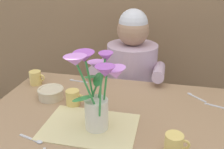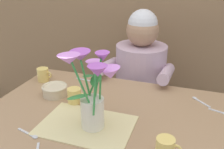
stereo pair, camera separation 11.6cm
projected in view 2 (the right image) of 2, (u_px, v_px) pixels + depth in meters
name	position (u px, v px, depth m)	size (l,w,h in m)	color
dining_table	(111.00, 131.00, 1.23)	(1.20, 0.80, 0.74)	#9E7A56
seated_person	(139.00, 91.00, 1.79)	(0.45, 0.47, 1.14)	#4C4C56
striped_placemat	(86.00, 125.00, 1.10)	(0.40, 0.28, 0.01)	beige
flower_vase	(92.00, 89.00, 1.01)	(0.24, 0.25, 0.35)	silver
ceramic_bowl	(55.00, 90.00, 1.35)	(0.14, 0.14, 0.06)	beige
tea_cup	(165.00, 148.00, 0.90)	(0.09, 0.07, 0.08)	#E5C666
coffee_cup	(43.00, 75.00, 1.52)	(0.09, 0.07, 0.08)	#E5C666
ceramic_mug	(75.00, 96.00, 1.27)	(0.09, 0.07, 0.08)	#E5C666
spoon_0	(198.00, 100.00, 1.30)	(0.10, 0.09, 0.01)	silver
spoon_3	(82.00, 79.00, 1.55)	(0.12, 0.03, 0.01)	silver
spoon_4	(31.00, 135.00, 1.04)	(0.12, 0.05, 0.01)	silver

